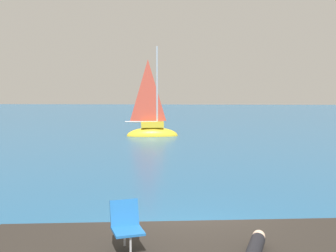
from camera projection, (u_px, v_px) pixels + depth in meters
The scene contains 3 objects.
ground_plane at pixel (189, 241), 9.55m from camera, with size 160.00×160.00×0.00m, color #236093.
sailboat_near at pixel (152, 131), 30.37m from camera, with size 3.95×1.76×7.19m.
beach_chair at pixel (126, 223), 6.83m from camera, with size 0.66×0.73×0.80m.
Camera 1 is at (0.07, -9.28, 3.51)m, focal length 44.16 mm.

